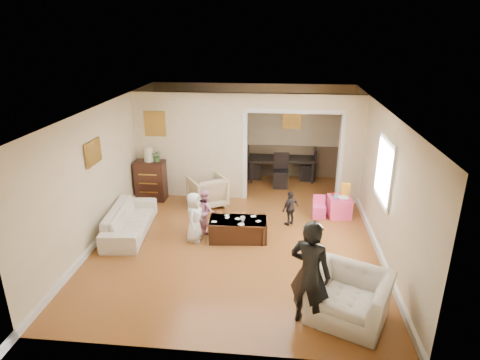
# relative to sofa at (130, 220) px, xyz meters

# --- Properties ---
(floor) EXTENTS (7.00, 7.00, 0.00)m
(floor) POSITION_rel_sofa_xyz_m (2.24, 0.34, -0.28)
(floor) COLOR #985527
(floor) RESTS_ON ground
(partition_left) EXTENTS (2.75, 0.18, 2.60)m
(partition_left) POSITION_rel_sofa_xyz_m (0.86, 2.14, 1.02)
(partition_left) COLOR beige
(partition_left) RESTS_ON ground
(partition_right) EXTENTS (0.55, 0.18, 2.60)m
(partition_right) POSITION_rel_sofa_xyz_m (4.71, 2.14, 1.02)
(partition_right) COLOR beige
(partition_right) RESTS_ON ground
(partition_header) EXTENTS (2.22, 0.18, 0.35)m
(partition_header) POSITION_rel_sofa_xyz_m (3.34, 2.14, 2.15)
(partition_header) COLOR beige
(partition_header) RESTS_ON partition_right
(window_pane) EXTENTS (0.03, 0.95, 1.10)m
(window_pane) POSITION_rel_sofa_xyz_m (4.97, -0.06, 1.27)
(window_pane) COLOR white
(window_pane) RESTS_ON ground
(framed_art_partition) EXTENTS (0.45, 0.03, 0.55)m
(framed_art_partition) POSITION_rel_sofa_xyz_m (0.04, 2.04, 1.57)
(framed_art_partition) COLOR brown
(framed_art_partition) RESTS_ON partition_left
(framed_art_sofa_wall) EXTENTS (0.03, 0.55, 0.40)m
(framed_art_sofa_wall) POSITION_rel_sofa_xyz_m (-0.47, -0.26, 1.52)
(framed_art_sofa_wall) COLOR brown
(framed_art_alcove) EXTENTS (0.45, 0.03, 0.55)m
(framed_art_alcove) POSITION_rel_sofa_xyz_m (3.34, 3.78, 1.42)
(framed_art_alcove) COLOR brown
(sofa) EXTENTS (0.91, 1.96, 0.55)m
(sofa) POSITION_rel_sofa_xyz_m (0.00, 0.00, 0.00)
(sofa) COLOR beige
(sofa) RESTS_ON ground
(armchair_back) EXTENTS (1.09, 1.10, 0.73)m
(armchair_back) POSITION_rel_sofa_xyz_m (1.36, 1.53, 0.09)
(armchair_back) COLOR #C4AE88
(armchair_back) RESTS_ON ground
(armchair_front) EXTENTS (1.40, 1.33, 0.72)m
(armchair_front) POSITION_rel_sofa_xyz_m (4.11, -2.27, 0.08)
(armchair_front) COLOR beige
(armchair_front) RESTS_ON ground
(dresser) EXTENTS (0.72, 0.41, 0.99)m
(dresser) POSITION_rel_sofa_xyz_m (-0.09, 1.77, 0.22)
(dresser) COLOR black
(dresser) RESTS_ON ground
(table_lamp) EXTENTS (0.22, 0.22, 0.36)m
(table_lamp) POSITION_rel_sofa_xyz_m (-0.09, 1.77, 0.89)
(table_lamp) COLOR beige
(table_lamp) RESTS_ON dresser
(potted_plant) EXTENTS (0.26, 0.22, 0.29)m
(potted_plant) POSITION_rel_sofa_xyz_m (0.11, 1.77, 0.86)
(potted_plant) COLOR #416A2F
(potted_plant) RESTS_ON dresser
(coffee_table) EXTENTS (1.18, 0.67, 0.43)m
(coffee_table) POSITION_rel_sofa_xyz_m (2.26, -0.05, -0.06)
(coffee_table) COLOR #341910
(coffee_table) RESTS_ON ground
(coffee_cup) EXTENTS (0.11, 0.11, 0.09)m
(coffee_cup) POSITION_rel_sofa_xyz_m (2.36, -0.10, 0.20)
(coffee_cup) COLOR silver
(coffee_cup) RESTS_ON coffee_table
(play_table) EXTENTS (0.53, 0.53, 0.47)m
(play_table) POSITION_rel_sofa_xyz_m (4.41, 1.23, -0.04)
(play_table) COLOR #F13F84
(play_table) RESTS_ON ground
(cereal_box) EXTENTS (0.21, 0.09, 0.30)m
(cereal_box) POSITION_rel_sofa_xyz_m (4.53, 1.33, 0.34)
(cereal_box) COLOR yellow
(cereal_box) RESTS_ON play_table
(cyan_cup) EXTENTS (0.08, 0.08, 0.08)m
(cyan_cup) POSITION_rel_sofa_xyz_m (4.31, 1.18, 0.23)
(cyan_cup) COLOR #29B5D0
(cyan_cup) RESTS_ON play_table
(toy_block) EXTENTS (0.10, 0.09, 0.05)m
(toy_block) POSITION_rel_sofa_xyz_m (4.29, 1.35, 0.21)
(toy_block) COLOR red
(toy_block) RESTS_ON play_table
(play_bowl) EXTENTS (0.25, 0.25, 0.06)m
(play_bowl) POSITION_rel_sofa_xyz_m (4.46, 1.11, 0.22)
(play_bowl) COLOR silver
(play_bowl) RESTS_ON play_table
(dining_table) EXTENTS (1.92, 1.18, 0.65)m
(dining_table) POSITION_rel_sofa_xyz_m (3.08, 3.57, 0.05)
(dining_table) COLOR black
(dining_table) RESTS_ON ground
(adult_person) EXTENTS (0.71, 0.61, 1.63)m
(adult_person) POSITION_rel_sofa_xyz_m (3.51, -2.43, 0.54)
(adult_person) COLOR black
(adult_person) RESTS_ON ground
(child_kneel_a) EXTENTS (0.37, 0.53, 1.02)m
(child_kneel_a) POSITION_rel_sofa_xyz_m (1.41, -0.20, 0.23)
(child_kneel_a) COLOR white
(child_kneel_a) RESTS_ON ground
(child_kneel_b) EXTENTS (0.51, 0.55, 0.92)m
(child_kneel_b) POSITION_rel_sofa_xyz_m (1.56, 0.25, 0.18)
(child_kneel_b) COLOR pink
(child_kneel_b) RESTS_ON ground
(child_toddler) EXTENTS (0.46, 0.46, 0.78)m
(child_toddler) POSITION_rel_sofa_xyz_m (3.31, 0.70, 0.11)
(child_toddler) COLOR black
(child_toddler) RESTS_ON ground
(craft_papers) EXTENTS (0.98, 0.51, 0.00)m
(craft_papers) POSITION_rel_sofa_xyz_m (2.25, -0.06, 0.15)
(craft_papers) COLOR white
(craft_papers) RESTS_ON coffee_table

